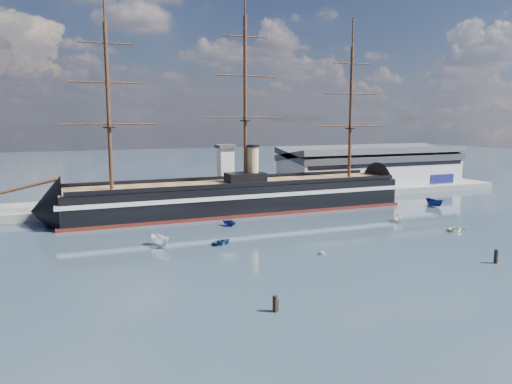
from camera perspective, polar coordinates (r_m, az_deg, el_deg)
name	(u,v)px	position (r m, az deg, el deg)	size (l,w,h in m)	color
ground	(262,228)	(112.51, 0.71, -4.09)	(600.00, 600.00, 0.00)	#2C3846
quay	(245,201)	(148.93, -1.31, -1.00)	(180.00, 18.00, 2.00)	slate
warehouse	(371,167)	(174.51, 13.01, 2.82)	(63.00, 21.00, 11.60)	#B7BABC
quay_tower	(226,170)	(142.41, -3.50, 2.52)	(5.00, 5.00, 15.00)	silver
warship	(232,197)	(130.08, -2.74, -0.58)	(112.92, 16.75, 53.94)	black
motorboat_a	(160,246)	(98.02, -10.86, -6.13)	(6.86, 2.52, 2.74)	white
motorboat_b	(222,244)	(98.33, -3.88, -5.95)	(2.81, 1.12, 1.31)	navy
motorboat_c	(398,222)	(123.02, 15.93, -3.33)	(5.25, 1.92, 2.10)	beige
motorboat_d	(229,226)	(114.39, -3.08, -3.89)	(6.59, 2.86, 2.42)	navy
motorboat_e	(458,231)	(117.70, 22.04, -4.15)	(3.19, 1.28, 1.49)	beige
motorboat_f	(434,206)	(147.84, 19.70, -1.56)	(6.91, 2.53, 2.76)	navy
motorboat_g	(322,254)	(91.75, 7.53, -7.06)	(2.98, 1.29, 1.09)	white
piling_near_left	(275,312)	(65.26, 2.19, -13.52)	(0.64, 0.64, 2.86)	black
piling_near_right	(495,263)	(94.63, 25.68, -7.36)	(0.64, 0.64, 3.11)	black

